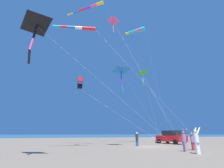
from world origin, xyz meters
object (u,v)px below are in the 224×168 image
Objects in this scene: kite_box_purple_drifting at (80,83)px; kite_windsock_blue_topmost at (138,31)px; cooler_box at (157,142)px; kite_delta_red_high_left at (121,71)px; kite_windsock_teal_far_right at (90,7)px; parked_car at (171,137)px; kite_windsock_green_low_center at (81,28)px; person_child_grey_jacket at (192,140)px; person_bystander_far at (184,139)px; kite_delta_striped_overhead at (37,26)px; person_adult_flyer at (196,139)px; kite_delta_long_streamer_right at (113,21)px; kite_delta_orange_high_right at (143,73)px; person_child_green_jacket at (137,138)px.

kite_windsock_blue_topmost reaches higher than kite_box_purple_drifting.
kite_delta_red_high_left reaches higher than cooler_box.
kite_windsock_blue_topmost is (2.31, -8.45, -0.24)m from kite_windsock_teal_far_right.
kite_windsock_green_low_center is (-5.19, 14.62, 11.88)m from parked_car.
person_child_grey_jacket is 0.09× the size of kite_windsock_blue_topmost.
person_bystander_far is 12.55m from kite_box_purple_drifting.
kite_windsock_green_low_center is at bearing 72.01° from person_child_grey_jacket.
person_child_grey_jacket is 0.09× the size of kite_windsock_teal_far_right.
kite_windsock_green_low_center is at bearing -33.47° from kite_delta_striped_overhead.
person_bystander_far is at bearing -152.04° from kite_delta_red_high_left.
person_bystander_far is at bearing -128.81° from kite_windsock_teal_far_right.
person_adult_flyer is 0.19× the size of kite_box_purple_drifting.
kite_windsock_green_low_center is 0.73× the size of kite_windsock_blue_topmost.
kite_delta_red_high_left reaches higher than kite_delta_striped_overhead.
kite_delta_red_high_left reaches higher than kite_box_purple_drifting.
kite_delta_long_streamer_right is 1.66× the size of kite_delta_striped_overhead.
cooler_box is at bearing -22.01° from person_adult_flyer.
person_child_grey_jacket is at bearing -157.57° from kite_delta_long_streamer_right.
kite_windsock_teal_far_right is at bearing -29.43° from kite_windsock_green_low_center.
kite_delta_striped_overhead reaches higher than kite_box_purple_drifting.
person_bystander_far is 16.14m from kite_delta_orange_high_right.
kite_windsock_green_low_center is (3.98, 8.77, 11.86)m from person_bystander_far.
person_child_grey_jacket is 0.12× the size of kite_delta_striped_overhead.
person_adult_flyer is 0.14× the size of kite_windsock_green_low_center.
person_bystander_far is at bearing 113.52° from person_child_grey_jacket.
kite_delta_long_streamer_right is 1.58× the size of kite_windsock_green_low_center.
person_child_grey_jacket is at bearing -38.32° from person_adult_flyer.
kite_windsock_teal_far_right is 1.45× the size of kite_delta_striped_overhead.
kite_windsock_teal_far_right is 5.73m from kite_windsock_green_low_center.
kite_delta_striped_overhead is at bearing 126.84° from cooler_box.
kite_windsock_teal_far_right reaches higher than kite_box_purple_drifting.
person_child_green_jacket is at bearing -94.63° from kite_box_purple_drifting.
kite_delta_striped_overhead is (-7.73, 11.10, 7.60)m from person_child_green_jacket.
kite_box_purple_drifting reaches higher than person_child_grey_jacket.
person_bystander_far is (-11.80, 5.12, 0.76)m from cooler_box.
kite_windsock_teal_far_right is 8.76m from kite_windsock_blue_topmost.
kite_windsock_teal_far_right is at bearing 51.19° from person_bystander_far.
kite_windsock_blue_topmost is (10.05, -1.19, 16.76)m from person_adult_flyer.
person_adult_flyer is 0.15× the size of kite_delta_orange_high_right.
person_adult_flyer is 1.08× the size of person_child_green_jacket.
kite_windsock_green_low_center is at bearing 137.32° from kite_delta_long_streamer_right.
person_child_green_jacket is (-5.21, 6.17, 0.73)m from cooler_box.
kite_windsock_green_low_center reaches higher than parked_car.
cooler_box is 20.32m from kite_windsock_green_low_center.
kite_windsock_blue_topmost reaches higher than kite_delta_red_high_left.
person_child_green_jacket reaches higher than person_child_grey_jacket.
person_child_grey_jacket is 0.16× the size of kite_delta_red_high_left.
kite_delta_long_streamer_right is 12.29m from kite_delta_red_high_left.
parked_car is 9.57m from person_child_grey_jacket.
kite_delta_orange_high_right reaches higher than person_child_grey_jacket.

